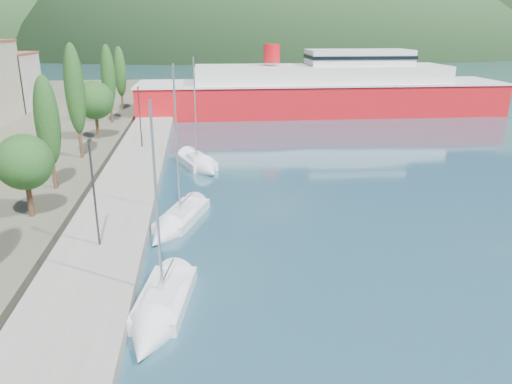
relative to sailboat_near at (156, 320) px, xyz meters
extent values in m
plane|color=#244B5C|center=(5.36, 113.68, -0.29)|extent=(1400.00, 1400.00, 0.00)
cube|color=gray|center=(-3.64, 19.68, 0.11)|extent=(5.00, 88.00, 0.80)
cube|color=silver|center=(-26.64, 59.68, 4.41)|extent=(9.00, 10.00, 8.00)
cylinder|color=#47301E|center=(-8.91, 12.80, 1.53)|extent=(0.36, 0.36, 2.25)
sphere|color=#20491B|center=(-8.91, 12.80, 4.10)|extent=(3.60, 3.60, 3.60)
cylinder|color=#47301E|center=(-8.91, 18.81, 1.36)|extent=(0.30, 0.30, 1.90)
ellipsoid|color=#20491B|center=(-8.91, 18.81, 5.67)|extent=(1.80, 1.80, 6.72)
cylinder|color=#47301E|center=(-8.91, 28.45, 1.57)|extent=(0.30, 0.30, 2.33)
ellipsoid|color=#20491B|center=(-8.91, 28.45, 6.86)|extent=(1.80, 1.80, 8.25)
cylinder|color=#47301E|center=(-8.91, 37.01, 1.71)|extent=(0.36, 0.36, 2.60)
sphere|color=#20491B|center=(-8.91, 37.01, 4.67)|extent=(4.15, 4.15, 4.15)
cylinder|color=#47301E|center=(-8.91, 47.06, 1.49)|extent=(0.30, 0.30, 2.17)
ellipsoid|color=#20491B|center=(-8.91, 47.06, 6.42)|extent=(1.80, 1.80, 7.68)
cylinder|color=#47301E|center=(-8.91, 57.51, 1.43)|extent=(0.30, 0.30, 2.03)
ellipsoid|color=#20491B|center=(-8.91, 57.51, 6.04)|extent=(1.80, 1.80, 7.20)
cylinder|color=#2D2D33|center=(-3.64, 7.37, 3.51)|extent=(0.12, 0.12, 6.00)
cube|color=#2D2D33|center=(-3.64, 7.62, 6.51)|extent=(0.15, 0.50, 0.12)
cylinder|color=#2D2D33|center=(-3.64, 32.02, 3.51)|extent=(0.12, 0.12, 6.00)
cube|color=#2D2D33|center=(-3.64, 32.27, 6.51)|extent=(0.15, 0.50, 0.12)
cube|color=silver|center=(0.30, 1.77, -0.05)|extent=(3.07, 5.67, 0.86)
cube|color=silver|center=(0.24, 1.42, 0.52)|extent=(1.66, 2.34, 0.33)
cylinder|color=silver|center=(0.24, 1.42, 4.92)|extent=(0.12, 0.12, 9.07)
cone|color=silver|center=(-0.28, -1.61, -0.05)|extent=(2.59, 2.84, 2.20)
cube|color=silver|center=(0.91, 12.77, -0.07)|extent=(3.86, 6.05, 0.80)
cube|color=silver|center=(0.78, 12.42, 0.47)|extent=(1.93, 2.56, 0.31)
cylinder|color=silver|center=(0.78, 12.42, 5.25)|extent=(0.12, 0.12, 9.83)
cone|color=silver|center=(-0.33, 9.34, -0.07)|extent=(2.83, 3.20, 2.05)
cube|color=silver|center=(1.88, 27.01, -0.03)|extent=(4.03, 5.93, 0.93)
cube|color=silver|center=(1.99, 26.67, 0.59)|extent=(2.06, 2.53, 0.36)
cylinder|color=silver|center=(1.99, 26.67, 5.10)|extent=(0.12, 0.12, 9.34)
cone|color=silver|center=(3.01, 23.72, -0.03)|extent=(3.08, 3.18, 2.39)
cube|color=red|center=(20.72, 54.88, 1.76)|extent=(54.13, 12.21, 5.21)
cube|color=silver|center=(20.72, 54.88, 4.36)|extent=(54.51, 12.55, 0.28)
cube|color=silver|center=(20.72, 54.88, 5.47)|extent=(37.38, 9.99, 2.79)
cube|color=silver|center=(26.30, 54.77, 7.98)|extent=(15.23, 7.21, 2.23)
cylinder|color=red|center=(13.29, 55.03, 8.64)|extent=(2.42, 2.42, 2.60)
camera|label=1|loc=(2.14, -19.45, 12.27)|focal=35.00mm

